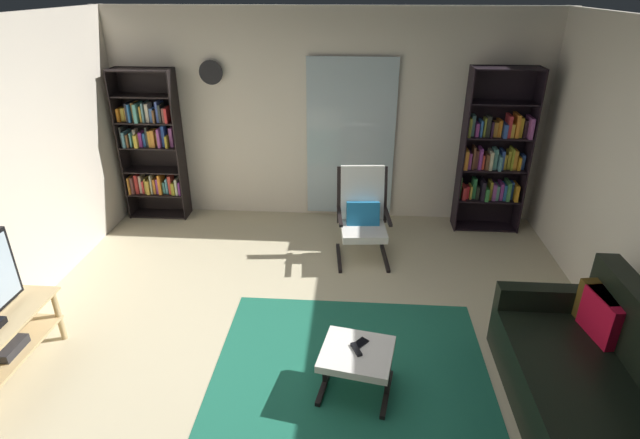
{
  "coord_description": "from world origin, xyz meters",
  "views": [
    {
      "loc": [
        0.38,
        -3.22,
        2.84
      ],
      "look_at": [
        0.09,
        0.71,
        0.95
      ],
      "focal_mm": 27.89,
      "sensor_mm": 36.0,
      "label": 1
    }
  ],
  "objects_px": {
    "cell_phone": "(360,343)",
    "wall_clock": "(211,72)",
    "bookshelf_near_tv": "(152,146)",
    "leather_sofa": "(598,384)",
    "tv_remote": "(356,349)",
    "lounge_armchair": "(363,212)",
    "ottoman": "(357,358)",
    "bookshelf_near_sofa": "(494,155)"
  },
  "relations": [
    {
      "from": "bookshelf_near_tv",
      "to": "wall_clock",
      "type": "xyz_separation_m",
      "value": [
        0.82,
        0.13,
        0.9
      ]
    },
    {
      "from": "bookshelf_near_sofa",
      "to": "ottoman",
      "type": "xyz_separation_m",
      "value": [
        -1.61,
        -2.96,
        -0.64
      ]
    },
    {
      "from": "leather_sofa",
      "to": "lounge_armchair",
      "type": "distance_m",
      "value": 2.79
    },
    {
      "from": "bookshelf_near_tv",
      "to": "lounge_armchair",
      "type": "xyz_separation_m",
      "value": [
        2.69,
        -0.91,
        -0.42
      ]
    },
    {
      "from": "ottoman",
      "to": "cell_phone",
      "type": "distance_m",
      "value": 0.11
    },
    {
      "from": "tv_remote",
      "to": "cell_phone",
      "type": "distance_m",
      "value": 0.08
    },
    {
      "from": "lounge_armchair",
      "to": "cell_phone",
      "type": "relative_size",
      "value": 7.3
    },
    {
      "from": "bookshelf_near_tv",
      "to": "cell_phone",
      "type": "bearing_deg",
      "value": -47.94
    },
    {
      "from": "bookshelf_near_sofa",
      "to": "lounge_armchair",
      "type": "xyz_separation_m",
      "value": [
        -1.56,
        -0.85,
        -0.42
      ]
    },
    {
      "from": "leather_sofa",
      "to": "bookshelf_near_tv",
      "type": "bearing_deg",
      "value": 143.75
    },
    {
      "from": "lounge_armchair",
      "to": "ottoman",
      "type": "height_order",
      "value": "lounge_armchair"
    },
    {
      "from": "tv_remote",
      "to": "lounge_armchair",
      "type": "bearing_deg",
      "value": 66.0
    },
    {
      "from": "ottoman",
      "to": "cell_phone",
      "type": "relative_size",
      "value": 4.27
    },
    {
      "from": "bookshelf_near_tv",
      "to": "leather_sofa",
      "type": "distance_m",
      "value": 5.39
    },
    {
      "from": "bookshelf_near_sofa",
      "to": "lounge_armchair",
      "type": "relative_size",
      "value": 1.94
    },
    {
      "from": "leather_sofa",
      "to": "bookshelf_near_sofa",
      "type": "bearing_deg",
      "value": 91.22
    },
    {
      "from": "leather_sofa",
      "to": "cell_phone",
      "type": "bearing_deg",
      "value": 172.61
    },
    {
      "from": "wall_clock",
      "to": "lounge_armchair",
      "type": "bearing_deg",
      "value": -29.15
    },
    {
      "from": "cell_phone",
      "to": "wall_clock",
      "type": "relative_size",
      "value": 0.48
    },
    {
      "from": "leather_sofa",
      "to": "lounge_armchair",
      "type": "xyz_separation_m",
      "value": [
        -1.63,
        2.25,
        0.22
      ]
    },
    {
      "from": "ottoman",
      "to": "leather_sofa",
      "type": "bearing_deg",
      "value": -4.71
    },
    {
      "from": "lounge_armchair",
      "to": "tv_remote",
      "type": "bearing_deg",
      "value": -91.38
    },
    {
      "from": "bookshelf_near_tv",
      "to": "ottoman",
      "type": "distance_m",
      "value": 4.07
    },
    {
      "from": "tv_remote",
      "to": "wall_clock",
      "type": "relative_size",
      "value": 0.5
    },
    {
      "from": "lounge_armchair",
      "to": "ottoman",
      "type": "bearing_deg",
      "value": -91.23
    },
    {
      "from": "lounge_armchair",
      "to": "cell_phone",
      "type": "bearing_deg",
      "value": -90.69
    },
    {
      "from": "tv_remote",
      "to": "cell_phone",
      "type": "relative_size",
      "value": 1.03
    },
    {
      "from": "bookshelf_near_sofa",
      "to": "wall_clock",
      "type": "xyz_separation_m",
      "value": [
        -3.43,
        0.2,
        0.9
      ]
    },
    {
      "from": "leather_sofa",
      "to": "tv_remote",
      "type": "relative_size",
      "value": 11.91
    },
    {
      "from": "leather_sofa",
      "to": "lounge_armchair",
      "type": "relative_size",
      "value": 1.68
    },
    {
      "from": "bookshelf_near_tv",
      "to": "leather_sofa",
      "type": "bearing_deg",
      "value": -36.25
    },
    {
      "from": "bookshelf_near_tv",
      "to": "cell_phone",
      "type": "distance_m",
      "value": 4.02
    },
    {
      "from": "wall_clock",
      "to": "tv_remote",
      "type": "bearing_deg",
      "value": -60.02
    },
    {
      "from": "leather_sofa",
      "to": "ottoman",
      "type": "xyz_separation_m",
      "value": [
        -1.68,
        0.14,
        0.0
      ]
    },
    {
      "from": "bookshelf_near_sofa",
      "to": "ottoman",
      "type": "bearing_deg",
      "value": -118.52
    },
    {
      "from": "bookshelf_near_tv",
      "to": "tv_remote",
      "type": "relative_size",
      "value": 13.27
    },
    {
      "from": "ottoman",
      "to": "wall_clock",
      "type": "relative_size",
      "value": 2.06
    },
    {
      "from": "ottoman",
      "to": "cell_phone",
      "type": "xyz_separation_m",
      "value": [
        0.02,
        0.08,
        0.07
      ]
    },
    {
      "from": "lounge_armchair",
      "to": "bookshelf_near_tv",
      "type": "bearing_deg",
      "value": 161.22
    },
    {
      "from": "tv_remote",
      "to": "bookshelf_near_tv",
      "type": "bearing_deg",
      "value": 108.46
    },
    {
      "from": "leather_sofa",
      "to": "tv_remote",
      "type": "height_order",
      "value": "leather_sofa"
    },
    {
      "from": "wall_clock",
      "to": "bookshelf_near_tv",
      "type": "bearing_deg",
      "value": -171.09
    }
  ]
}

